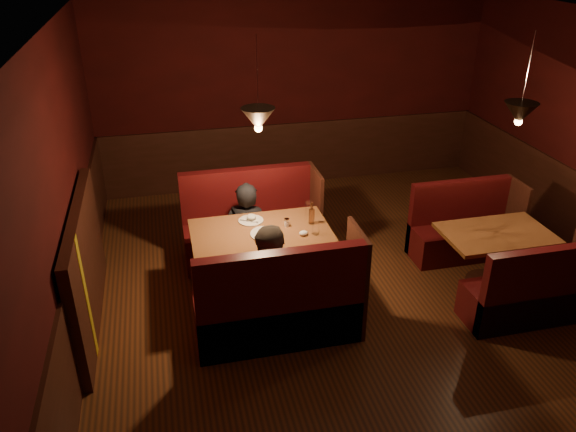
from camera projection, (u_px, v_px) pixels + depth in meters
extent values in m
cube|color=#412717|center=(368.00, 304.00, 6.21)|extent=(6.00, 7.00, 0.01)
cube|color=black|center=(390.00, 32.00, 4.89)|extent=(6.00, 7.00, 0.01)
cube|color=black|center=(294.00, 94.00, 8.59)|extent=(6.00, 0.01, 2.90)
cube|color=black|center=(57.00, 216.00, 4.94)|extent=(0.01, 7.00, 2.90)
cube|color=black|center=(294.00, 153.00, 9.00)|extent=(6.00, 0.04, 1.00)
cube|color=black|center=(79.00, 304.00, 5.38)|extent=(0.04, 7.00, 1.00)
cube|color=black|center=(86.00, 268.00, 5.67)|extent=(0.10, 2.20, 1.30)
cube|color=gold|center=(87.00, 298.00, 5.20)|extent=(0.01, 0.12, 1.30)
cylinder|color=#333333|center=(257.00, 78.00, 5.29)|extent=(0.01, 0.01, 0.80)
cone|color=black|center=(258.00, 119.00, 5.47)|extent=(0.34, 0.34, 0.22)
sphere|color=#FFBF72|center=(258.00, 128.00, 5.51)|extent=(0.08, 0.08, 0.08)
cylinder|color=#333333|center=(528.00, 73.00, 5.47)|extent=(0.01, 0.01, 0.80)
cone|color=black|center=(520.00, 113.00, 5.65)|extent=(0.34, 0.34, 0.22)
sphere|color=#FFBF72|center=(518.00, 122.00, 5.69)|extent=(0.08, 0.08, 0.08)
cube|color=brown|center=(261.00, 233.00, 6.05)|extent=(1.50, 0.91, 0.05)
cylinder|color=black|center=(262.00, 265.00, 6.23)|extent=(0.15, 0.15, 0.75)
cylinder|color=black|center=(262.00, 291.00, 6.39)|extent=(0.60, 0.60, 0.04)
cylinder|color=silver|center=(264.00, 234.00, 5.95)|extent=(0.30, 0.30, 0.02)
cube|color=black|center=(264.00, 233.00, 5.91)|extent=(0.10, 0.09, 0.04)
ellipsoid|color=silver|center=(263.00, 234.00, 5.88)|extent=(0.08, 0.08, 0.06)
cube|color=tan|center=(273.00, 236.00, 5.86)|extent=(0.08, 0.05, 0.03)
cylinder|color=silver|center=(262.00, 237.00, 5.88)|extent=(0.12, 0.09, 0.01)
cylinder|color=silver|center=(251.00, 221.00, 6.24)|extent=(0.28, 0.28, 0.02)
ellipsoid|color=beige|center=(251.00, 217.00, 6.24)|extent=(0.11, 0.11, 0.06)
cube|color=silver|center=(249.00, 222.00, 6.19)|extent=(0.20, 0.12, 0.00)
cylinder|color=white|center=(287.00, 222.00, 6.12)|extent=(0.06, 0.06, 0.09)
cylinder|color=white|center=(309.00, 208.00, 6.35)|extent=(0.08, 0.08, 0.16)
cylinder|color=white|center=(316.00, 227.00, 5.94)|extent=(0.08, 0.08, 0.16)
cylinder|color=#47230F|center=(312.00, 217.00, 6.15)|extent=(0.06, 0.06, 0.17)
cylinder|color=#47230F|center=(312.00, 206.00, 6.10)|extent=(0.03, 0.03, 0.08)
ellipsoid|color=white|center=(303.00, 233.00, 5.95)|extent=(0.11, 0.10, 0.05)
cube|color=#400D15|center=(250.00, 242.00, 6.97)|extent=(1.61, 0.59, 0.48)
cube|color=#400D15|center=(246.00, 210.00, 7.02)|extent=(1.61, 0.13, 1.13)
cube|color=black|center=(315.00, 212.00, 6.99)|extent=(0.04, 0.59, 1.13)
cube|color=#400D15|center=(277.00, 316.00, 5.62)|extent=(1.61, 0.59, 0.48)
cube|color=#400D15|center=(281.00, 303.00, 5.27)|extent=(1.61, 0.13, 1.13)
cube|color=black|center=(356.00, 279.00, 5.64)|extent=(0.04, 0.59, 1.13)
cube|color=brown|center=(497.00, 234.00, 6.28)|extent=(1.21, 0.77, 0.05)
cylinder|color=black|center=(492.00, 260.00, 6.44)|extent=(0.13, 0.13, 0.64)
cylinder|color=black|center=(487.00, 282.00, 6.57)|extent=(0.51, 0.51, 0.04)
cube|color=#400D15|center=(462.00, 241.00, 7.06)|extent=(1.30, 0.50, 0.41)
cube|color=#400D15|center=(457.00, 215.00, 7.10)|extent=(1.30, 0.11, 0.95)
cube|color=black|center=(513.00, 216.00, 7.07)|extent=(0.04, 0.50, 0.95)
cube|color=#400D15|center=(524.00, 301.00, 5.92)|extent=(1.30, 0.50, 0.41)
cube|color=#400D15|center=(540.00, 290.00, 5.62)|extent=(1.30, 0.11, 0.95)
imported|color=black|center=(247.00, 213.00, 6.57)|extent=(0.63, 0.52, 1.47)
imported|color=#342D28|center=(274.00, 265.00, 5.53)|extent=(0.86, 0.75, 1.50)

